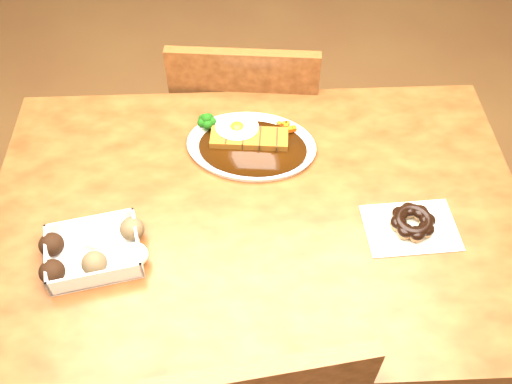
{
  "coord_description": "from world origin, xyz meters",
  "views": [
    {
      "loc": [
        -0.04,
        -0.77,
        1.76
      ],
      "look_at": [
        -0.0,
        0.0,
        0.81
      ],
      "focal_mm": 40.0,
      "sensor_mm": 36.0,
      "label": 1
    }
  ],
  "objects_px": {
    "donut_box": "(94,250)",
    "pon_de_ring": "(412,223)",
    "chair_far": "(247,129)",
    "katsu_curry_plate": "(249,142)",
    "table": "(257,235)"
  },
  "relations": [
    {
      "from": "donut_box",
      "to": "pon_de_ring",
      "type": "height_order",
      "value": "donut_box"
    },
    {
      "from": "pon_de_ring",
      "to": "donut_box",
      "type": "bearing_deg",
      "value": -175.96
    },
    {
      "from": "chair_far",
      "to": "donut_box",
      "type": "xyz_separation_m",
      "value": [
        -0.33,
        -0.65,
        0.3
      ]
    },
    {
      "from": "donut_box",
      "to": "katsu_curry_plate",
      "type": "bearing_deg",
      "value": 42.79
    },
    {
      "from": "chair_far",
      "to": "pon_de_ring",
      "type": "xyz_separation_m",
      "value": [
        0.34,
        -0.6,
        0.29
      ]
    },
    {
      "from": "katsu_curry_plate",
      "to": "donut_box",
      "type": "height_order",
      "value": "katsu_curry_plate"
    },
    {
      "from": "table",
      "to": "chair_far",
      "type": "height_order",
      "value": "chair_far"
    },
    {
      "from": "table",
      "to": "pon_de_ring",
      "type": "bearing_deg",
      "value": -10.85
    },
    {
      "from": "table",
      "to": "chair_far",
      "type": "bearing_deg",
      "value": 90.83
    },
    {
      "from": "donut_box",
      "to": "pon_de_ring",
      "type": "xyz_separation_m",
      "value": [
        0.67,
        0.05,
        -0.01
      ]
    },
    {
      "from": "table",
      "to": "chair_far",
      "type": "distance_m",
      "value": 0.56
    },
    {
      "from": "katsu_curry_plate",
      "to": "pon_de_ring",
      "type": "relative_size",
      "value": 1.65
    },
    {
      "from": "table",
      "to": "donut_box",
      "type": "bearing_deg",
      "value": -162.05
    },
    {
      "from": "katsu_curry_plate",
      "to": "pon_de_ring",
      "type": "height_order",
      "value": "katsu_curry_plate"
    },
    {
      "from": "katsu_curry_plate",
      "to": "donut_box",
      "type": "bearing_deg",
      "value": -137.21
    }
  ]
}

